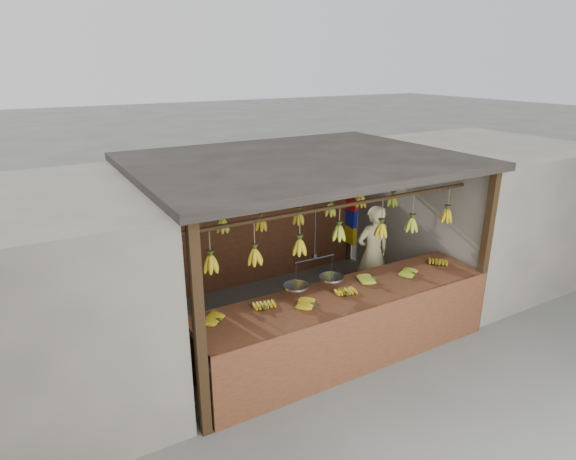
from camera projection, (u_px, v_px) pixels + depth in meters
ground at (298, 319)px, 7.09m from camera, size 80.00×80.00×0.00m
stall at (287, 184)px, 6.71m from camera, size 4.30×3.30×2.40m
neighbor_left at (4, 309)px, 5.02m from camera, size 3.00×3.00×2.30m
neighbor_right at (475, 209)px, 8.40m from camera, size 3.00×3.00×2.30m
counter at (354, 310)px, 5.86m from camera, size 3.95×0.90×0.96m
hanging_bananas at (298, 215)px, 6.55m from camera, size 3.63×2.25×0.38m
balance_scale at (314, 278)px, 5.71m from camera, size 0.78×0.30×0.90m
vendor at (373, 253)px, 7.49m from camera, size 0.61×0.44×1.54m
bag_bundles at (351, 211)px, 8.77m from camera, size 0.08×0.26×1.23m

